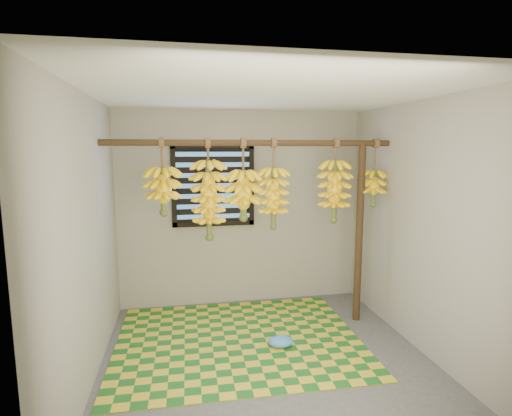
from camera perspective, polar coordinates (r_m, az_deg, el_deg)
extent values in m
cube|color=#474747|center=(3.95, 1.62, -21.08)|extent=(3.00, 3.00, 0.01)
cube|color=silver|center=(3.47, 1.79, 16.15)|extent=(3.00, 3.00, 0.01)
cube|color=gray|center=(4.97, -2.08, -0.12)|extent=(3.00, 0.01, 2.40)
cube|color=gray|center=(3.51, -23.09, -4.41)|extent=(0.01, 3.00, 2.40)
cube|color=gray|center=(4.11, 22.68, -2.60)|extent=(0.01, 3.00, 2.40)
cube|color=black|center=(4.87, -6.14, 3.22)|extent=(1.00, 0.04, 1.00)
cylinder|color=#3C2C17|center=(4.12, -0.40, 9.28)|extent=(3.00, 0.06, 0.06)
cylinder|color=#3C2C17|center=(4.59, 14.53, -3.63)|extent=(0.08, 0.08, 2.00)
cube|color=#1B5E1F|center=(4.30, -2.51, -18.30)|extent=(2.48, 2.00, 0.01)
ellipsoid|color=#3B86DC|center=(4.15, 3.54, -18.51)|extent=(0.27, 0.20, 0.10)
cylinder|color=brown|center=(4.05, -13.29, 7.41)|extent=(0.02, 0.02, 0.30)
cylinder|color=#4C5923|center=(4.07, -13.13, 2.67)|extent=(0.06, 0.06, 0.44)
cylinder|color=brown|center=(4.06, -6.88, 8.03)|extent=(0.02, 0.02, 0.23)
cylinder|color=#4C5923|center=(4.09, -6.76, 1.39)|extent=(0.06, 0.06, 0.78)
cylinder|color=brown|center=(4.10, -1.84, 7.33)|extent=(0.02, 0.02, 0.34)
cylinder|color=#4C5923|center=(4.13, -1.82, 2.12)|extent=(0.07, 0.07, 0.47)
cylinder|color=brown|center=(4.17, 2.53, 7.55)|extent=(0.02, 0.02, 0.31)
cylinder|color=#4C5923|center=(4.19, 2.49, 1.70)|extent=(0.05, 0.05, 0.61)
cylinder|color=brown|center=(4.37, 11.31, 7.90)|extent=(0.02, 0.02, 0.24)
cylinder|color=#4C5923|center=(4.39, 11.16, 2.62)|extent=(0.06, 0.06, 0.63)
cylinder|color=brown|center=(4.56, 16.64, 7.08)|extent=(0.02, 0.02, 0.34)
cylinder|color=#4C5923|center=(4.58, 16.47, 3.01)|extent=(0.05, 0.05, 0.37)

